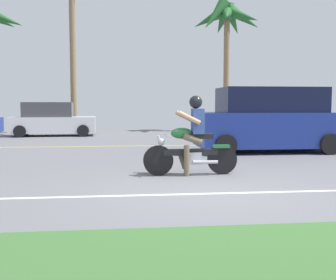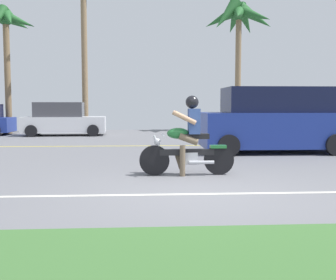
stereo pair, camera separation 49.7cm
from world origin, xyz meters
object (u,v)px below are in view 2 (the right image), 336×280
(motorcyclist, at_px, (188,142))
(parked_car_1, at_px, (63,120))
(suv_nearby, at_px, (274,121))
(palm_tree_1, at_px, (239,21))
(palm_tree_0, at_px, (5,28))

(motorcyclist, relative_size, parked_car_1, 0.50)
(suv_nearby, height_order, palm_tree_1, palm_tree_1)
(suv_nearby, height_order, parked_car_1, suv_nearby)
(suv_nearby, relative_size, palm_tree_0, 0.71)
(motorcyclist, xyz_separation_m, parked_car_1, (-4.86, 11.72, 0.04))
(parked_car_1, bearing_deg, palm_tree_1, 17.07)
(suv_nearby, relative_size, parked_car_1, 1.15)
(motorcyclist, relative_size, palm_tree_0, 0.31)
(palm_tree_0, bearing_deg, motorcyclist, -59.12)
(motorcyclist, height_order, palm_tree_0, palm_tree_0)
(parked_car_1, xyz_separation_m, palm_tree_1, (9.37, 2.88, 5.45))
(palm_tree_1, bearing_deg, parked_car_1, -162.93)
(parked_car_1, bearing_deg, palm_tree_0, 152.17)
(suv_nearby, distance_m, palm_tree_0, 15.23)
(parked_car_1, distance_m, palm_tree_1, 11.22)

